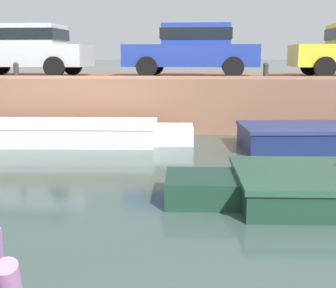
% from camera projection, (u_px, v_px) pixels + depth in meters
% --- Properties ---
extents(ground_plane, '(400.00, 400.00, 0.00)m').
position_uv_depth(ground_plane, '(206.00, 190.00, 7.61)').
color(ground_plane, '#384C47').
extents(far_quay_wall, '(60.00, 6.00, 1.52)m').
position_uv_depth(far_quay_wall, '(199.00, 97.00, 15.64)').
color(far_quay_wall, brown).
rests_on(far_quay_wall, ground).
extents(far_wall_coping, '(60.00, 0.24, 0.08)m').
position_uv_depth(far_wall_coping, '(201.00, 77.00, 12.67)').
color(far_wall_coping, '#9F6C52').
rests_on(far_wall_coping, far_quay_wall).
extents(boat_moored_west_white, '(5.77, 1.83, 0.54)m').
position_uv_depth(boat_moored_west_white, '(69.00, 132.00, 11.63)').
color(boat_moored_west_white, white).
rests_on(boat_moored_west_white, ground).
extents(car_leftmost_silver, '(3.97, 2.13, 1.54)m').
position_uv_depth(car_leftmost_silver, '(26.00, 48.00, 14.23)').
color(car_leftmost_silver, '#B7BABC').
rests_on(car_leftmost_silver, far_quay_wall).
extents(car_left_inner_blue, '(4.04, 2.07, 1.54)m').
position_uv_depth(car_left_inner_blue, '(193.00, 48.00, 13.99)').
color(car_left_inner_blue, '#233893').
rests_on(car_left_inner_blue, far_quay_wall).
extents(mooring_bollard_west, '(0.15, 0.15, 0.45)m').
position_uv_depth(mooring_bollard_west, '(16.00, 70.00, 13.01)').
color(mooring_bollard_west, '#2D2B28').
rests_on(mooring_bollard_west, far_quay_wall).
extents(mooring_bollard_mid, '(0.15, 0.15, 0.45)m').
position_uv_depth(mooring_bollard_mid, '(266.00, 70.00, 12.67)').
color(mooring_bollard_mid, '#2D2B28').
rests_on(mooring_bollard_mid, far_quay_wall).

